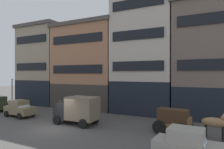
{
  "coord_description": "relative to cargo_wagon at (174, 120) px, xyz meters",
  "views": [
    {
      "loc": [
        12.27,
        -13.09,
        4.75
      ],
      "look_at": [
        4.51,
        2.13,
        4.71
      ],
      "focal_mm": 31.72,
      "sensor_mm": 36.0,
      "label": 1
    }
  ],
  "objects": [
    {
      "name": "ground_plane",
      "position": [
        -9.52,
        -3.01,
        -1.15
      ],
      "size": [
        120.0,
        120.0,
        0.0
      ],
      "primitive_type": "plane",
      "color": "#4C4947"
    },
    {
      "name": "building_far_left",
      "position": [
        -21.71,
        7.62,
        5.17
      ],
      "size": [
        7.83,
        5.98,
        12.54
      ],
      "color": "black",
      "rests_on": "ground_plane"
    },
    {
      "name": "building_center_left",
      "position": [
        -13.23,
        7.62,
        4.82
      ],
      "size": [
        9.83,
        5.98,
        11.85
      ],
      "color": "#38332D",
      "rests_on": "ground_plane"
    },
    {
      "name": "building_center_right",
      "position": [
        -4.82,
        7.62,
        6.36
      ],
      "size": [
        7.67,
        5.98,
        14.92
      ],
      "color": "black",
      "rests_on": "ground_plane"
    },
    {
      "name": "building_far_right",
      "position": [
        2.62,
        7.62,
        5.27
      ],
      "size": [
        7.92,
        5.98,
        12.74
      ],
      "color": "black",
      "rests_on": "ground_plane"
    },
    {
      "name": "cargo_wagon",
      "position": [
        0.0,
        0.0,
        0.0
      ],
      "size": [
        3.01,
        1.72,
        1.98
      ],
      "color": "brown",
      "rests_on": "ground_plane"
    },
    {
      "name": "draft_horse",
      "position": [
        2.95,
        -0.0,
        0.12
      ],
      "size": [
        2.35,
        0.73,
        2.3
      ],
      "color": "#937047",
      "rests_on": "ground_plane"
    },
    {
      "name": "delivery_truck_near",
      "position": [
        -8.63,
        -1.02,
        0.28
      ],
      "size": [
        4.35,
        2.13,
        2.62
      ],
      "color": "black",
      "rests_on": "ground_plane"
    },
    {
      "name": "sedan_light",
      "position": [
        -16.43,
        -1.19,
        -0.23
      ],
      "size": [
        3.83,
        2.13,
        1.83
      ],
      "color": "#7A6B4C",
      "rests_on": "ground_plane"
    },
    {
      "name": "sedan_parked_curb",
      "position": [
        1.59,
        -4.83,
        -0.23
      ],
      "size": [
        3.79,
        2.04,
        1.83
      ],
      "color": "gray",
      "rests_on": "ground_plane"
    },
    {
      "name": "pedestrian_officer",
      "position": [
        -13.36,
        2.03,
        -0.17
      ],
      "size": [
        0.51,
        0.51,
        1.79
      ],
      "color": "black",
      "rests_on": "ground_plane"
    },
    {
      "name": "streetlamp_curbside",
      "position": [
        -23.44,
        2.99,
        1.52
      ],
      "size": [
        0.32,
        0.32,
        4.12
      ],
      "color": "black",
      "rests_on": "ground_plane"
    }
  ]
}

